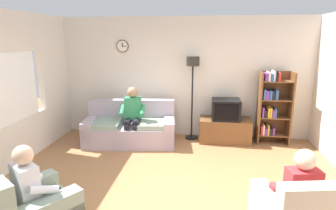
{
  "coord_description": "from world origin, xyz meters",
  "views": [
    {
      "loc": [
        0.44,
        -3.76,
        2.25
      ],
      "look_at": [
        -0.18,
        1.09,
        1.07
      ],
      "focal_mm": 30.12,
      "sensor_mm": 36.0,
      "label": 1
    }
  ],
  "objects_px": {
    "person_in_left_armchair": "(35,186)",
    "tv_stand": "(225,130)",
    "bookshelf": "(272,106)",
    "person_in_right_armchair": "(297,190)",
    "tv": "(226,109)",
    "person_on_couch": "(132,113)",
    "couch": "(130,129)",
    "floor_lamp": "(193,75)"
  },
  "relations": [
    {
      "from": "couch",
      "to": "person_in_right_armchair",
      "type": "bearing_deg",
      "value": -45.98
    },
    {
      "from": "floor_lamp",
      "to": "bookshelf",
      "type": "bearing_deg",
      "value": -1.09
    },
    {
      "from": "tv_stand",
      "to": "bookshelf",
      "type": "distance_m",
      "value": 1.13
    },
    {
      "from": "couch",
      "to": "tv_stand",
      "type": "height_order",
      "value": "couch"
    },
    {
      "from": "couch",
      "to": "person_in_left_armchair",
      "type": "distance_m",
      "value": 3.01
    },
    {
      "from": "floor_lamp",
      "to": "couch",
      "type": "bearing_deg",
      "value": -160.55
    },
    {
      "from": "person_in_left_armchair",
      "to": "person_in_right_armchair",
      "type": "relative_size",
      "value": 1.0
    },
    {
      "from": "tv_stand",
      "to": "person_in_right_armchair",
      "type": "distance_m",
      "value": 3.13
    },
    {
      "from": "bookshelf",
      "to": "floor_lamp",
      "type": "xyz_separation_m",
      "value": [
        -1.71,
        0.03,
        0.63
      ]
    },
    {
      "from": "bookshelf",
      "to": "person_in_right_armchair",
      "type": "xyz_separation_m",
      "value": [
        -0.41,
        -3.12,
        -0.22
      ]
    },
    {
      "from": "couch",
      "to": "person_in_right_armchair",
      "type": "xyz_separation_m",
      "value": [
        2.6,
        -2.69,
        0.29
      ]
    },
    {
      "from": "couch",
      "to": "person_in_left_armchair",
      "type": "bearing_deg",
      "value": -96.04
    },
    {
      "from": "tv_stand",
      "to": "floor_lamp",
      "type": "height_order",
      "value": "floor_lamp"
    },
    {
      "from": "tv_stand",
      "to": "person_on_couch",
      "type": "relative_size",
      "value": 0.89
    },
    {
      "from": "bookshelf",
      "to": "person_in_right_armchair",
      "type": "distance_m",
      "value": 3.16
    },
    {
      "from": "person_in_left_armchair",
      "to": "person_in_right_armchair",
      "type": "bearing_deg",
      "value": 5.55
    },
    {
      "from": "tv",
      "to": "person_on_couch",
      "type": "xyz_separation_m",
      "value": [
        -1.95,
        -0.45,
        -0.04
      ]
    },
    {
      "from": "person_in_left_armchair",
      "to": "floor_lamp",
      "type": "bearing_deg",
      "value": 64.78
    },
    {
      "from": "tv",
      "to": "person_in_left_armchair",
      "type": "xyz_separation_m",
      "value": [
        -2.35,
        -3.31,
        -0.13
      ]
    },
    {
      "from": "person_in_left_armchair",
      "to": "couch",
      "type": "bearing_deg",
      "value": 83.96
    },
    {
      "from": "tv",
      "to": "person_in_left_armchair",
      "type": "bearing_deg",
      "value": -125.37
    },
    {
      "from": "couch",
      "to": "tv",
      "type": "bearing_deg",
      "value": 9.39
    },
    {
      "from": "floor_lamp",
      "to": "tv",
      "type": "bearing_deg",
      "value": -9.55
    },
    {
      "from": "person_on_couch",
      "to": "person_in_right_armchair",
      "type": "bearing_deg",
      "value": -45.78
    },
    {
      "from": "person_on_couch",
      "to": "person_in_left_armchair",
      "type": "relative_size",
      "value": 1.11
    },
    {
      "from": "floor_lamp",
      "to": "person_in_left_armchair",
      "type": "xyz_separation_m",
      "value": [
        -1.62,
        -3.44,
        -0.85
      ]
    },
    {
      "from": "bookshelf",
      "to": "person_in_right_armchair",
      "type": "bearing_deg",
      "value": -97.42
    },
    {
      "from": "couch",
      "to": "person_on_couch",
      "type": "xyz_separation_m",
      "value": [
        0.09,
        -0.11,
        0.39
      ]
    },
    {
      "from": "person_in_left_armchair",
      "to": "tv_stand",
      "type": "bearing_deg",
      "value": 54.83
    },
    {
      "from": "couch",
      "to": "bookshelf",
      "type": "bearing_deg",
      "value": 8.09
    },
    {
      "from": "couch",
      "to": "tv_stand",
      "type": "relative_size",
      "value": 1.81
    },
    {
      "from": "bookshelf",
      "to": "person_in_left_armchair",
      "type": "xyz_separation_m",
      "value": [
        -3.32,
        -3.4,
        -0.22
      ]
    },
    {
      "from": "couch",
      "to": "floor_lamp",
      "type": "bearing_deg",
      "value": 19.45
    },
    {
      "from": "tv",
      "to": "person_in_left_armchair",
      "type": "distance_m",
      "value": 4.07
    },
    {
      "from": "bookshelf",
      "to": "floor_lamp",
      "type": "bearing_deg",
      "value": 178.91
    },
    {
      "from": "couch",
      "to": "floor_lamp",
      "type": "relative_size",
      "value": 1.08
    },
    {
      "from": "couch",
      "to": "person_on_couch",
      "type": "relative_size",
      "value": 1.61
    },
    {
      "from": "tv_stand",
      "to": "tv",
      "type": "xyz_separation_m",
      "value": [
        -0.0,
        -0.02,
        0.48
      ]
    },
    {
      "from": "person_in_left_armchair",
      "to": "person_in_right_armchair",
      "type": "xyz_separation_m",
      "value": [
        2.92,
        0.28,
        0.0
      ]
    },
    {
      "from": "person_on_couch",
      "to": "person_in_right_armchair",
      "type": "height_order",
      "value": "person_on_couch"
    },
    {
      "from": "couch",
      "to": "person_in_right_armchair",
      "type": "height_order",
      "value": "person_in_right_armchair"
    },
    {
      "from": "tv_stand",
      "to": "tv",
      "type": "height_order",
      "value": "tv"
    }
  ]
}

